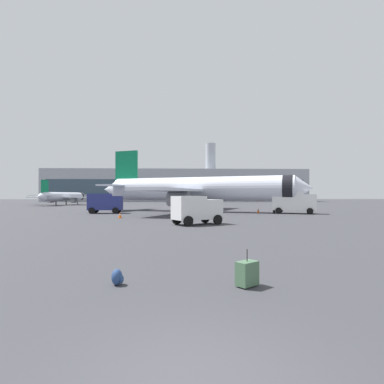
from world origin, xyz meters
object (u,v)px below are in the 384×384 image
(cargo_van, at_px, (197,209))
(safety_cone_near, at_px, (120,215))
(fuel_truck, at_px, (294,201))
(rolling_suitcase, at_px, (247,273))
(airplane_taxiing, at_px, (63,197))
(airplane_at_gate, at_px, (197,189))
(service_truck, at_px, (105,202))
(safety_cone_mid, at_px, (174,209))
(traveller_backpack, at_px, (117,277))
(safety_cone_far, at_px, (258,210))

(cargo_van, xyz_separation_m, safety_cone_near, (-8.46, 8.45, -1.10))
(fuel_truck, xyz_separation_m, rolling_suitcase, (-14.62, -35.69, -1.38))
(cargo_van, bearing_deg, rolling_suitcase, -88.86)
(rolling_suitcase, bearing_deg, airplane_taxiing, 113.22)
(airplane_at_gate, height_order, safety_cone_near, airplane_at_gate)
(service_truck, height_order, rolling_suitcase, service_truck)
(fuel_truck, bearing_deg, cargo_van, -132.70)
(safety_cone_mid, distance_m, traveller_backpack, 43.51)
(airplane_at_gate, xyz_separation_m, safety_cone_near, (-9.74, -13.96, -3.31))
(safety_cone_far, xyz_separation_m, rolling_suitcase, (-9.96, -37.77, 0.02))
(airplane_at_gate, distance_m, service_truck, 14.54)
(cargo_van, xyz_separation_m, safety_cone_far, (10.34, 18.34, -1.08))
(airplane_at_gate, bearing_deg, safety_cone_mid, 151.90)
(service_truck, distance_m, safety_cone_far, 22.82)
(cargo_van, distance_m, safety_cone_far, 21.09)
(service_truck, xyz_separation_m, rolling_suitcase, (12.83, -37.52, -1.22))
(airplane_taxiing, bearing_deg, rolling_suitcase, -66.78)
(airplane_taxiing, bearing_deg, safety_cone_far, -42.38)
(airplane_at_gate, distance_m, safety_cone_far, 10.46)
(rolling_suitcase, bearing_deg, safety_cone_far, 75.23)
(rolling_suitcase, relative_size, traveller_backpack, 2.29)
(service_truck, xyz_separation_m, traveller_backpack, (8.99, -37.21, -1.37))
(service_truck, relative_size, safety_cone_far, 6.42)
(airplane_taxiing, xyz_separation_m, rolling_suitcase, (33.03, -76.99, -1.84))
(cargo_van, distance_m, traveller_backpack, 19.46)
(safety_cone_near, relative_size, traveller_backpack, 1.47)
(airplane_at_gate, relative_size, fuel_truck, 5.27)
(traveller_backpack, bearing_deg, rolling_suitcase, -4.62)
(service_truck, bearing_deg, cargo_van, -55.49)
(airplane_taxiing, height_order, fuel_truck, airplane_taxiing)
(safety_cone_far, distance_m, traveller_backpack, 39.92)
(service_truck, bearing_deg, traveller_backpack, -76.42)
(airplane_at_gate, distance_m, traveller_backpack, 41.94)
(fuel_truck, height_order, traveller_backpack, fuel_truck)
(fuel_truck, distance_m, safety_cone_far, 5.30)
(fuel_truck, bearing_deg, service_truck, 176.18)
(rolling_suitcase, bearing_deg, traveller_backpack, 175.38)
(safety_cone_far, height_order, rolling_suitcase, rolling_suitcase)
(traveller_backpack, bearing_deg, safety_cone_far, 69.77)
(airplane_at_gate, relative_size, safety_cone_mid, 40.92)
(safety_cone_mid, xyz_separation_m, traveller_backpack, (-1.05, -43.50, -0.18))
(airplane_at_gate, bearing_deg, fuel_truck, -24.12)
(airplane_taxiing, relative_size, safety_cone_far, 29.04)
(airplane_taxiing, height_order, safety_cone_mid, airplane_taxiing)
(airplane_taxiing, xyz_separation_m, fuel_truck, (47.65, -41.30, -0.46))
(cargo_van, bearing_deg, airplane_at_gate, 86.72)
(airplane_at_gate, distance_m, cargo_van, 22.56)
(safety_cone_near, bearing_deg, airplane_at_gate, 55.09)
(airplane_taxiing, distance_m, safety_cone_mid, 44.93)
(safety_cone_mid, distance_m, safety_cone_far, 14.11)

